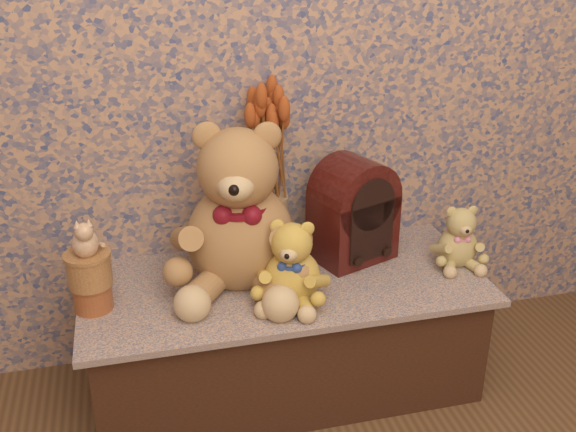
# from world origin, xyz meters

# --- Properties ---
(display_shelf) EXTENTS (1.23, 0.56, 0.39)m
(display_shelf) POSITION_xyz_m (0.00, 1.23, 0.19)
(display_shelf) COLOR #374871
(display_shelf) RESTS_ON ground
(teddy_large) EXTENTS (0.54, 0.60, 0.54)m
(teddy_large) POSITION_xyz_m (-0.12, 1.28, 0.66)
(teddy_large) COLOR #9F6D3D
(teddy_large) RESTS_ON display_shelf
(teddy_medium) EXTENTS (0.30, 0.32, 0.27)m
(teddy_medium) POSITION_xyz_m (-0.00, 1.12, 0.52)
(teddy_medium) COLOR gold
(teddy_medium) RESTS_ON display_shelf
(teddy_small) EXTENTS (0.20, 0.23, 0.22)m
(teddy_small) POSITION_xyz_m (0.57, 1.21, 0.49)
(teddy_small) COLOR tan
(teddy_small) RESTS_ON display_shelf
(cathedral_radio) EXTENTS (0.30, 0.25, 0.34)m
(cathedral_radio) POSITION_xyz_m (0.25, 1.33, 0.56)
(cathedral_radio) COLOR #350D09
(cathedral_radio) RESTS_ON display_shelf
(ceramic_vase) EXTENTS (0.15, 0.15, 0.20)m
(ceramic_vase) POSITION_xyz_m (-0.00, 1.42, 0.49)
(ceramic_vase) COLOR tan
(ceramic_vase) RESTS_ON display_shelf
(dried_stalks) EXTENTS (0.27, 0.27, 0.47)m
(dried_stalks) POSITION_xyz_m (-0.00, 1.42, 0.82)
(dried_stalks) COLOR #AD471B
(dried_stalks) RESTS_ON ceramic_vase
(biscuit_tin_lower) EXTENTS (0.12, 0.12, 0.08)m
(biscuit_tin_lower) POSITION_xyz_m (-0.57, 1.21, 0.43)
(biscuit_tin_lower) COLOR #AC7732
(biscuit_tin_lower) RESTS_ON display_shelf
(biscuit_tin_upper) EXTENTS (0.14, 0.14, 0.10)m
(biscuit_tin_upper) POSITION_xyz_m (-0.57, 1.21, 0.51)
(biscuit_tin_upper) COLOR tan
(biscuit_tin_upper) RESTS_ON biscuit_tin_lower
(cat_figurine) EXTENTS (0.10, 0.10, 0.12)m
(cat_figurine) POSITION_xyz_m (-0.57, 1.21, 0.62)
(cat_figurine) COLOR silver
(cat_figurine) RESTS_ON biscuit_tin_upper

